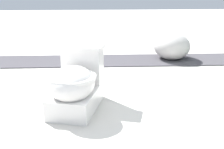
# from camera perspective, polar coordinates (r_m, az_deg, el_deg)

# --- Properties ---
(ground_plane) EXTENTS (14.00, 14.00, 0.00)m
(ground_plane) POSITION_cam_1_polar(r_m,az_deg,el_deg) (2.80, -8.04, -5.20)
(ground_plane) COLOR beige
(gravel_strip) EXTENTS (0.56, 8.00, 0.01)m
(gravel_strip) POSITION_cam_1_polar(r_m,az_deg,el_deg) (4.06, 0.65, 2.58)
(gravel_strip) COLOR #423F44
(gravel_strip) RESTS_ON ground
(toilet) EXTENTS (0.70, 0.51, 0.52)m
(toilet) POSITION_cam_1_polar(r_m,az_deg,el_deg) (2.60, -6.63, -1.78)
(toilet) COLOR white
(toilet) RESTS_ON ground
(boulder_near) EXTENTS (0.66, 0.65, 0.35)m
(boulder_near) POSITION_cam_1_polar(r_m,az_deg,el_deg) (4.18, 10.87, 5.12)
(boulder_near) COLOR #B7B2AD
(boulder_near) RESTS_ON ground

